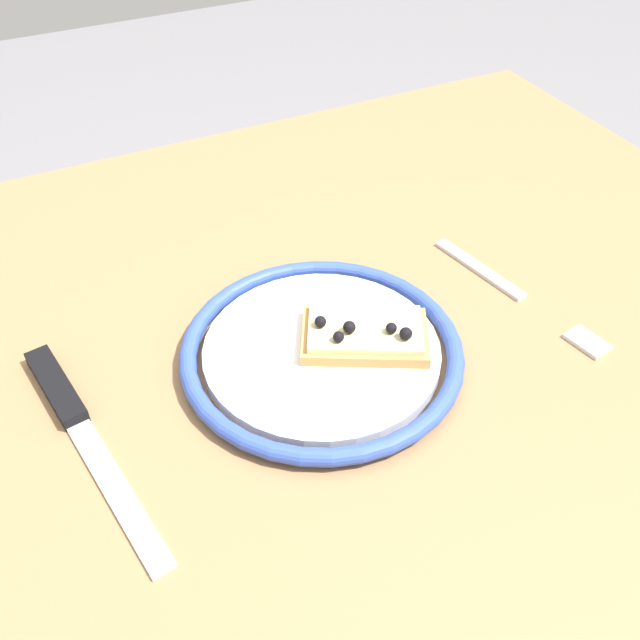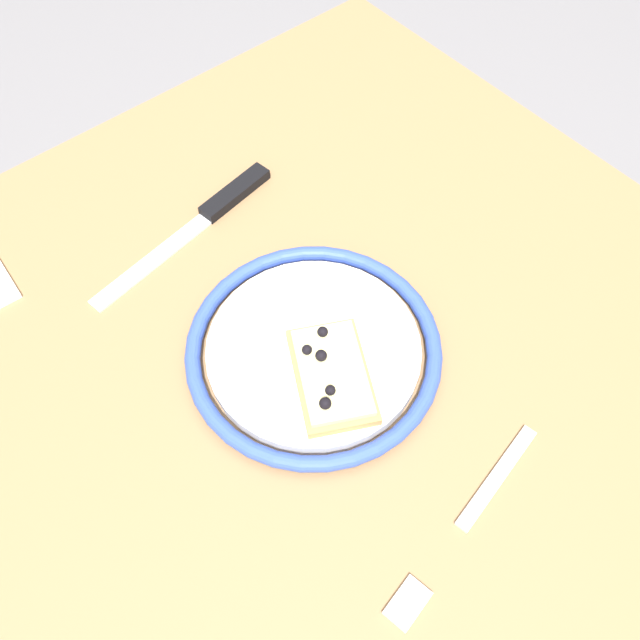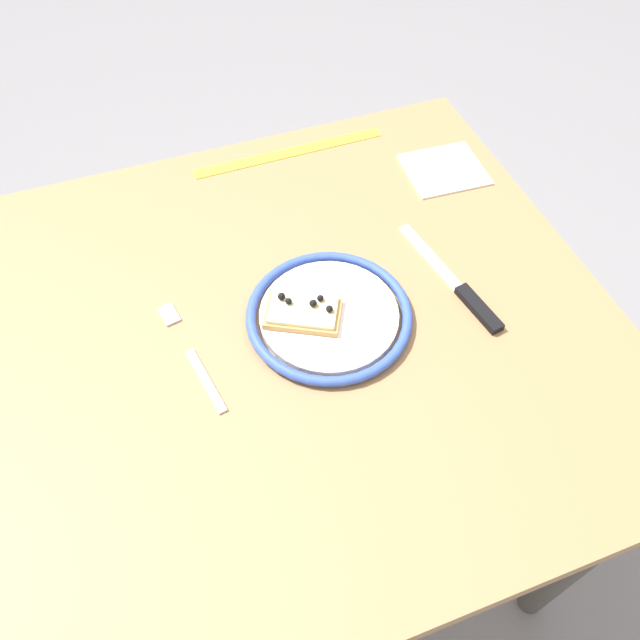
# 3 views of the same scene
# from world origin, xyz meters

# --- Properties ---
(ground_plane) EXTENTS (6.00, 6.00, 0.00)m
(ground_plane) POSITION_xyz_m (0.00, 0.00, 0.00)
(ground_plane) COLOR slate
(dining_table) EXTENTS (0.91, 0.85, 0.74)m
(dining_table) POSITION_xyz_m (0.00, 0.00, 0.65)
(dining_table) COLOR #936D47
(dining_table) RESTS_ON ground_plane
(plate) EXTENTS (0.24, 0.24, 0.02)m
(plate) POSITION_xyz_m (0.05, -0.01, 0.75)
(plate) COLOR white
(plate) RESTS_ON dining_table
(pizza_slice_near) EXTENTS (0.12, 0.11, 0.03)m
(pizza_slice_near) POSITION_xyz_m (0.02, -0.00, 0.77)
(pizza_slice_near) COLOR tan
(pizza_slice_near) RESTS_ON plate
(knife) EXTENTS (0.06, 0.24, 0.01)m
(knife) POSITION_xyz_m (0.25, -0.04, 0.75)
(knife) COLOR silver
(knife) RESTS_ON dining_table
(fork) EXTENTS (0.05, 0.20, 0.00)m
(fork) POSITION_xyz_m (-0.15, -0.00, 0.75)
(fork) COLOR silver
(fork) RESTS_ON dining_table
(measuring_tape) EXTENTS (0.35, 0.03, 0.00)m
(measuring_tape) POSITION_xyz_m (0.12, 0.36, 0.75)
(measuring_tape) COLOR yellow
(measuring_tape) RESTS_ON dining_table
(napkin) EXTENTS (0.14, 0.13, 0.00)m
(napkin) POSITION_xyz_m (0.35, 0.23, 0.75)
(napkin) COLOR white
(napkin) RESTS_ON dining_table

